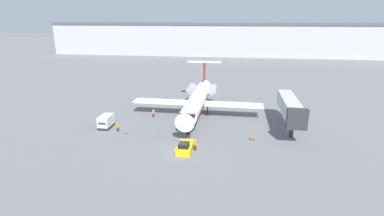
# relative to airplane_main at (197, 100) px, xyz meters

# --- Properties ---
(ground_plane) EXTENTS (600.00, 600.00, 0.00)m
(ground_plane) POSITION_rel_airplane_main_xyz_m (-0.20, -18.22, -3.45)
(ground_plane) COLOR slate
(terminal_building) EXTENTS (180.00, 16.80, 16.80)m
(terminal_building) POSITION_rel_airplane_main_xyz_m (-0.20, 101.78, 4.98)
(terminal_building) COLOR #B2B2B7
(terminal_building) RESTS_ON ground
(airplane_main) EXTENTS (27.00, 27.47, 9.65)m
(airplane_main) POSITION_rel_airplane_main_xyz_m (0.00, 0.00, 0.00)
(airplane_main) COLOR white
(airplane_main) RESTS_ON ground
(pushback_tug) EXTENTS (2.25, 4.49, 1.77)m
(pushback_tug) POSITION_rel_airplane_main_xyz_m (0.38, -17.48, -2.80)
(pushback_tug) COLOR yellow
(pushback_tug) RESTS_ON ground
(luggage_cart) EXTENTS (2.01, 3.55, 2.34)m
(luggage_cart) POSITION_rel_airplane_main_xyz_m (-15.95, -9.44, -2.28)
(luggage_cart) COLOR #232326
(luggage_cart) RESTS_ON ground
(worker_near_tug) EXTENTS (0.40, 0.26, 1.88)m
(worker_near_tug) POSITION_rel_airplane_main_xyz_m (1.94, -16.98, -2.45)
(worker_near_tug) COLOR #232838
(worker_near_tug) RESTS_ON ground
(worker_by_wing) EXTENTS (0.40, 0.24, 1.71)m
(worker_by_wing) POSITION_rel_airplane_main_xyz_m (-8.76, -2.36, -2.56)
(worker_by_wing) COLOR #232838
(worker_by_wing) RESTS_ON ground
(worker_on_apron) EXTENTS (0.40, 0.24, 1.67)m
(worker_on_apron) POSITION_rel_airplane_main_xyz_m (-13.03, -11.11, -2.58)
(worker_on_apron) COLOR #232838
(worker_on_apron) RESTS_ON ground
(traffic_cone_left) EXTENTS (0.52, 0.52, 0.72)m
(traffic_cone_left) POSITION_rel_airplane_main_xyz_m (-11.29, -11.64, -3.11)
(traffic_cone_left) COLOR black
(traffic_cone_left) RESTS_ON ground
(traffic_cone_right) EXTENTS (0.72, 0.72, 0.77)m
(traffic_cone_right) POSITION_rel_airplane_main_xyz_m (10.88, -11.27, -3.08)
(traffic_cone_right) COLOR black
(traffic_cone_right) RESTS_ON ground
(jet_bridge) EXTENTS (3.20, 15.03, 6.19)m
(jet_bridge) POSITION_rel_airplane_main_xyz_m (17.59, -6.18, 1.01)
(jet_bridge) COLOR #2D2D33
(jet_bridge) RESTS_ON ground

